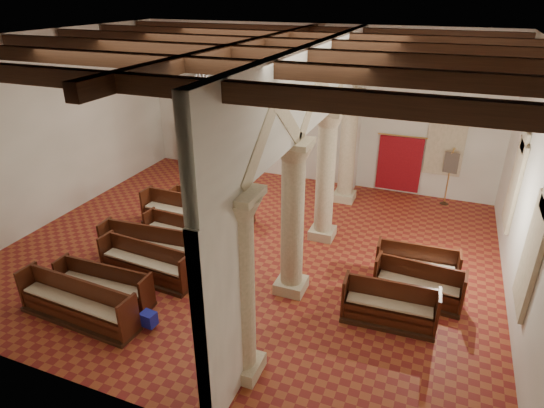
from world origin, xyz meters
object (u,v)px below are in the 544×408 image
at_px(pipe_organ, 206,138).
at_px(nave_pew_0, 78,308).
at_px(processional_banner, 447,185).
at_px(lectern, 208,170).
at_px(aisle_pew_0, 389,311).

xyz_separation_m(pipe_organ, nave_pew_0, (2.03, -9.96, -1.02)).
relative_size(pipe_organ, processional_banner, 2.08).
relative_size(lectern, processional_banner, 0.67).
bearing_deg(aisle_pew_0, pipe_organ, 137.46).
xyz_separation_m(lectern, aisle_pew_0, (8.00, -5.97, -0.24)).
bearing_deg(aisle_pew_0, nave_pew_0, -161.99).
bearing_deg(aisle_pew_0, processional_banner, 80.05).
bearing_deg(lectern, processional_banner, -6.11).
bearing_deg(pipe_organ, nave_pew_0, -78.47).
xyz_separation_m(processional_banner, nave_pew_0, (-7.76, -9.95, -0.41)).
xyz_separation_m(processional_banner, aisle_pew_0, (-0.95, -7.39, -0.41)).
height_order(pipe_organ, aisle_pew_0, pipe_organ).
bearing_deg(lectern, nave_pew_0, -97.20).
xyz_separation_m(pipe_organ, aisle_pew_0, (8.84, -7.40, -1.02)).
xyz_separation_m(lectern, processional_banner, (8.95, 1.43, 0.17)).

